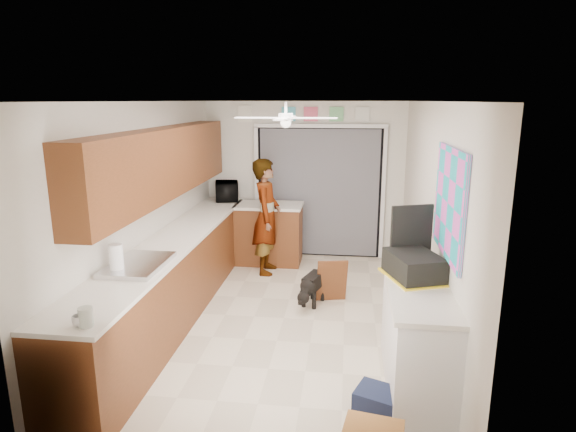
{
  "coord_description": "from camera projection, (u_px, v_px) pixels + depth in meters",
  "views": [
    {
      "loc": [
        0.7,
        -5.2,
        2.51
      ],
      "look_at": [
        0.0,
        0.4,
        1.15
      ],
      "focal_mm": 30.0,
      "sensor_mm": 36.0,
      "label": 1
    }
  ],
  "objects": [
    {
      "name": "floor",
      "position": [
        284.0,
        318.0,
        5.69
      ],
      "size": [
        5.0,
        5.0,
        0.0
      ],
      "primitive_type": "plane",
      "color": "beige",
      "rests_on": "ground"
    },
    {
      "name": "ceiling",
      "position": [
        283.0,
        101.0,
        5.1
      ],
      "size": [
        5.0,
        5.0,
        0.0
      ],
      "primitive_type": "plane",
      "rotation": [
        3.14,
        0.0,
        0.0
      ],
      "color": "white",
      "rests_on": "ground"
    },
    {
      "name": "wall_back",
      "position": [
        304.0,
        180.0,
        7.81
      ],
      "size": [
        3.2,
        0.0,
        3.2
      ],
      "primitive_type": "plane",
      "rotation": [
        1.57,
        0.0,
        0.0
      ],
      "color": "beige",
      "rests_on": "ground"
    },
    {
      "name": "wall_front",
      "position": [
        230.0,
        309.0,
        2.98
      ],
      "size": [
        3.2,
        0.0,
        3.2
      ],
      "primitive_type": "plane",
      "rotation": [
        -1.57,
        0.0,
        0.0
      ],
      "color": "beige",
      "rests_on": "ground"
    },
    {
      "name": "wall_left",
      "position": [
        147.0,
        212.0,
        5.59
      ],
      "size": [
        0.0,
        5.0,
        5.0
      ],
      "primitive_type": "plane",
      "rotation": [
        1.57,
        0.0,
        1.57
      ],
      "color": "beige",
      "rests_on": "ground"
    },
    {
      "name": "wall_right",
      "position": [
        430.0,
        220.0,
        5.2
      ],
      "size": [
        0.0,
        5.0,
        5.0
      ],
      "primitive_type": "plane",
      "rotation": [
        1.57,
        0.0,
        -1.57
      ],
      "color": "beige",
      "rests_on": "ground"
    },
    {
      "name": "left_base_cabinets",
      "position": [
        176.0,
        278.0,
        5.74
      ],
      "size": [
        0.6,
        4.8,
        0.9
      ],
      "primitive_type": "cube",
      "color": "brown",
      "rests_on": "floor"
    },
    {
      "name": "left_countertop",
      "position": [
        175.0,
        240.0,
        5.63
      ],
      "size": [
        0.62,
        4.8,
        0.04
      ],
      "primitive_type": "cube",
      "color": "white",
      "rests_on": "left_base_cabinets"
    },
    {
      "name": "upper_cabinets",
      "position": [
        164.0,
        163.0,
        5.63
      ],
      "size": [
        0.32,
        4.0,
        0.8
      ],
      "primitive_type": "cube",
      "color": "brown",
      "rests_on": "wall_left"
    },
    {
      "name": "sink_basin",
      "position": [
        138.0,
        265.0,
        4.66
      ],
      "size": [
        0.5,
        0.76,
        0.06
      ],
      "primitive_type": "cube",
      "color": "silver",
      "rests_on": "left_countertop"
    },
    {
      "name": "faucet",
      "position": [
        119.0,
        255.0,
        4.66
      ],
      "size": [
        0.03,
        0.03,
        0.22
      ],
      "primitive_type": "cylinder",
      "color": "silver",
      "rests_on": "left_countertop"
    },
    {
      "name": "peninsula_base",
      "position": [
        269.0,
        235.0,
        7.57
      ],
      "size": [
        1.0,
        0.6,
        0.9
      ],
      "primitive_type": "cube",
      "color": "brown",
      "rests_on": "floor"
    },
    {
      "name": "peninsula_top",
      "position": [
        269.0,
        205.0,
        7.46
      ],
      "size": [
        1.04,
        0.64,
        0.04
      ],
      "primitive_type": "cube",
      "color": "white",
      "rests_on": "peninsula_base"
    },
    {
      "name": "back_opening_recess",
      "position": [
        319.0,
        193.0,
        7.8
      ],
      "size": [
        2.0,
        0.06,
        2.1
      ],
      "primitive_type": "cube",
      "color": "black",
      "rests_on": "wall_back"
    },
    {
      "name": "curtain_panel",
      "position": [
        319.0,
        193.0,
        7.76
      ],
      "size": [
        1.9,
        0.03,
        2.05
      ],
      "primitive_type": "cube",
      "color": "slate",
      "rests_on": "wall_back"
    },
    {
      "name": "door_trim_left",
      "position": [
        257.0,
        192.0,
        7.89
      ],
      "size": [
        0.06,
        0.04,
        2.1
      ],
      "primitive_type": "cube",
      "color": "white",
      "rests_on": "wall_back"
    },
    {
      "name": "door_trim_right",
      "position": [
        383.0,
        195.0,
        7.64
      ],
      "size": [
        0.06,
        0.04,
        2.1
      ],
      "primitive_type": "cube",
      "color": "white",
      "rests_on": "wall_back"
    },
    {
      "name": "door_trim_head",
      "position": [
        320.0,
        126.0,
        7.51
      ],
      "size": [
        2.1,
        0.04,
        0.06
      ],
      "primitive_type": "cube",
      "color": "white",
      "rests_on": "wall_back"
    },
    {
      "name": "header_frame_1",
      "position": [
        289.0,
        114.0,
        7.56
      ],
      "size": [
        0.22,
        0.02,
        0.22
      ],
      "primitive_type": "cube",
      "color": "#50BED6",
      "rests_on": "wall_back"
    },
    {
      "name": "header_frame_2",
      "position": [
        311.0,
        114.0,
        7.52
      ],
      "size": [
        0.22,
        0.02,
        0.22
      ],
      "primitive_type": "cube",
      "color": "#DC5270",
      "rests_on": "wall_back"
    },
    {
      "name": "header_frame_3",
      "position": [
        336.0,
        114.0,
        7.47
      ],
      "size": [
        0.22,
        0.02,
        0.22
      ],
      "primitive_type": "cube",
      "color": "#6DBF7B",
      "rests_on": "wall_back"
    },
    {
      "name": "header_frame_4",
      "position": [
        362.0,
        114.0,
        7.42
      ],
      "size": [
        0.22,
        0.02,
        0.22
      ],
      "primitive_type": "cube",
      "color": "silver",
      "rests_on": "wall_back"
    },
    {
      "name": "route66_sign",
      "position": [
        245.0,
        114.0,
        7.65
      ],
      "size": [
        0.22,
        0.02,
        0.26
      ],
      "primitive_type": "cube",
      "color": "silver",
      "rests_on": "wall_back"
    },
    {
      "name": "right_counter_base",
      "position": [
        416.0,
        339.0,
        4.26
      ],
      "size": [
        0.5,
        1.4,
        0.9
      ],
      "primitive_type": "cube",
      "color": "white",
      "rests_on": "floor"
    },
    {
      "name": "right_counter_top",
      "position": [
        419.0,
        289.0,
        4.15
      ],
      "size": [
        0.54,
        1.44,
        0.04
      ],
      "primitive_type": "cube",
      "color": "white",
      "rests_on": "right_counter_base"
    },
    {
      "name": "abstract_painting",
      "position": [
        449.0,
        203.0,
        4.15
      ],
      "size": [
        0.03,
        1.15,
        0.95
      ],
      "primitive_type": "cube",
      "color": "#E855CB",
      "rests_on": "wall_right"
    },
    {
      "name": "ceiling_fan",
      "position": [
        286.0,
        118.0,
        5.34
      ],
      "size": [
        1.14,
        1.14,
        0.24
      ],
      "primitive_type": "cube",
      "color": "white",
      "rests_on": "ceiling"
    },
    {
      "name": "microwave",
      "position": [
        227.0,
        191.0,
        7.75
      ],
      "size": [
        0.48,
        0.6,
        0.29
      ],
      "primitive_type": "imported",
      "rotation": [
        0.0,
        0.0,
        1.83
      ],
      "color": "black",
      "rests_on": "left_countertop"
    },
    {
      "name": "cup",
      "position": [
        79.0,
        320.0,
        3.43
      ],
      "size": [
        0.11,
        0.11,
        0.08
      ],
      "primitive_type": "imported",
      "rotation": [
        0.0,
        0.0,
        0.05
      ],
      "color": "white",
      "rests_on": "left_countertop"
    },
    {
      "name": "jar_a",
      "position": [
        86.0,
        317.0,
        3.42
      ],
      "size": [
        0.11,
        0.11,
        0.14
      ],
      "primitive_type": "cylinder",
      "rotation": [
        0.0,
        0.0,
        -0.06
      ],
      "color": "silver",
      "rests_on": "left_countertop"
    },
    {
      "name": "paper_towel_roll",
      "position": [
        116.0,
        259.0,
        4.46
      ],
      "size": [
        0.13,
        0.13,
        0.28
      ],
      "primitive_type": "cylinder",
      "rotation": [
        0.0,
        0.0,
        0.0
      ],
      "color": "white",
      "rests_on": "left_countertop"
    },
    {
      "name": "suitcase",
      "position": [
        414.0,
        266.0,
        4.35
      ],
      "size": [
        0.55,
        0.63,
        0.23
      ],
      "primitive_type": "cube",
      "rotation": [
        0.0,
        0.0,
        0.35
      ],
      "color": "black",
      "rests_on": "right_counter_top"
    },
    {
      "name": "suitcase_rim",
      "position": [
        413.0,
        277.0,
        4.37
      ],
      "size": [
        0.61,
        0.7,
        0.02
      ],
      "primitive_type": "cube",
      "rotation": [
        0.0,
        0.0,
        0.35
      ],
      "color": "yellow",
      "rests_on": "suitcase"
    },
    {
      "name": "suitcase_lid",
      "position": [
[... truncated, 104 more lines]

